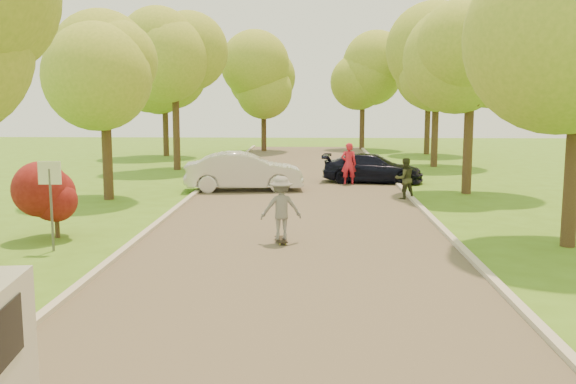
# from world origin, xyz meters

# --- Properties ---
(ground) EXTENTS (100.00, 100.00, 0.00)m
(ground) POSITION_xyz_m (0.00, 0.00, 0.00)
(ground) COLOR #47741B
(ground) RESTS_ON ground
(road) EXTENTS (8.00, 60.00, 0.01)m
(road) POSITION_xyz_m (0.00, 8.00, 0.01)
(road) COLOR #4C4438
(road) RESTS_ON ground
(curb_left) EXTENTS (0.18, 60.00, 0.12)m
(curb_left) POSITION_xyz_m (-4.05, 8.00, 0.06)
(curb_left) COLOR #B2AD9E
(curb_left) RESTS_ON ground
(curb_right) EXTENTS (0.18, 60.00, 0.12)m
(curb_right) POSITION_xyz_m (4.05, 8.00, 0.06)
(curb_right) COLOR #B2AD9E
(curb_right) RESTS_ON ground
(street_sign) EXTENTS (0.55, 0.06, 2.17)m
(street_sign) POSITION_xyz_m (-5.80, 4.00, 1.56)
(street_sign) COLOR #59595E
(street_sign) RESTS_ON ground
(red_shrub) EXTENTS (1.70, 1.70, 1.95)m
(red_shrub) POSITION_xyz_m (-6.30, 5.50, 1.10)
(red_shrub) COLOR #382619
(red_shrub) RESTS_ON ground
(tree_l_midb) EXTENTS (4.30, 4.20, 6.62)m
(tree_l_midb) POSITION_xyz_m (-6.81, 12.00, 4.59)
(tree_l_midb) COLOR #382619
(tree_l_midb) RESTS_ON ground
(tree_l_far) EXTENTS (4.92, 4.80, 7.79)m
(tree_l_far) POSITION_xyz_m (-6.39, 22.00, 5.47)
(tree_l_far) COLOR #382619
(tree_l_far) RESTS_ON ground
(tree_r_midb) EXTENTS (4.51, 4.40, 7.01)m
(tree_r_midb) POSITION_xyz_m (6.60, 14.00, 4.88)
(tree_r_midb) COLOR #382619
(tree_r_midb) RESTS_ON ground
(tree_r_far) EXTENTS (5.33, 5.20, 8.34)m
(tree_r_far) POSITION_xyz_m (7.23, 24.00, 5.83)
(tree_r_far) COLOR #382619
(tree_r_far) RESTS_ON ground
(tree_bg_a) EXTENTS (5.12, 5.00, 7.72)m
(tree_bg_a) POSITION_xyz_m (-8.78, 30.00, 5.31)
(tree_bg_a) COLOR #382619
(tree_bg_a) RESTS_ON ground
(tree_bg_b) EXTENTS (5.12, 5.00, 7.95)m
(tree_bg_b) POSITION_xyz_m (8.22, 32.00, 5.54)
(tree_bg_b) COLOR #382619
(tree_bg_b) RESTS_ON ground
(tree_bg_c) EXTENTS (4.92, 4.80, 7.33)m
(tree_bg_c) POSITION_xyz_m (-2.79, 34.00, 5.02)
(tree_bg_c) COLOR #382619
(tree_bg_c) RESTS_ON ground
(tree_bg_d) EXTENTS (5.12, 5.00, 7.72)m
(tree_bg_d) POSITION_xyz_m (4.22, 36.00, 5.31)
(tree_bg_d) COLOR #382619
(tree_bg_d) RESTS_ON ground
(silver_sedan) EXTENTS (4.82, 2.11, 1.54)m
(silver_sedan) POSITION_xyz_m (-2.30, 14.46, 0.77)
(silver_sedan) COLOR silver
(silver_sedan) RESTS_ON ground
(dark_sedan) EXTENTS (4.56, 2.33, 1.27)m
(dark_sedan) POSITION_xyz_m (3.06, 17.14, 0.63)
(dark_sedan) COLOR black
(dark_sedan) RESTS_ON ground
(longboard) EXTENTS (0.38, 0.85, 0.10)m
(longboard) POSITION_xyz_m (-0.35, 5.08, 0.09)
(longboard) COLOR black
(longboard) RESTS_ON ground
(skateboarder) EXTENTS (1.13, 0.78, 1.61)m
(skateboarder) POSITION_xyz_m (-0.35, 5.08, 0.91)
(skateboarder) COLOR slate
(skateboarder) RESTS_ON longboard
(person_striped) EXTENTS (0.66, 0.44, 1.80)m
(person_striped) POSITION_xyz_m (1.97, 16.43, 0.90)
(person_striped) COLOR red
(person_striped) RESTS_ON ground
(person_olive) EXTENTS (0.87, 0.76, 1.51)m
(person_olive) POSITION_xyz_m (3.80, 12.47, 0.76)
(person_olive) COLOR #343821
(person_olive) RESTS_ON ground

